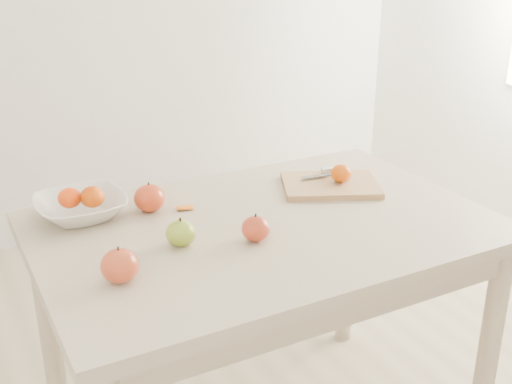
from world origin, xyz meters
name	(u,v)px	position (x,y,z in m)	size (l,w,h in m)	color
table	(265,255)	(0.00, 0.00, 0.65)	(1.20, 0.80, 0.75)	beige
cutting_board	(330,185)	(0.30, 0.13, 0.76)	(0.28, 0.21, 0.02)	tan
board_tangerine	(341,173)	(0.33, 0.12, 0.80)	(0.06, 0.06, 0.05)	#DF5407
fruit_bowl	(81,207)	(-0.42, 0.26, 0.78)	(0.24, 0.24, 0.06)	white
bowl_tangerine_near	(70,198)	(-0.45, 0.27, 0.81)	(0.06, 0.06, 0.05)	#E84108
bowl_tangerine_far	(92,197)	(-0.39, 0.25, 0.81)	(0.07, 0.07, 0.06)	#D74B07
orange_peel_a	(151,201)	(-0.22, 0.28, 0.75)	(0.06, 0.04, 0.00)	#D64E0F
orange_peel_b	(185,208)	(-0.15, 0.18, 0.75)	(0.04, 0.04, 0.00)	orange
paring_knife	(330,171)	(0.34, 0.20, 0.78)	(0.17, 0.05, 0.01)	silver
apple_green	(181,233)	(-0.25, -0.02, 0.78)	(0.07, 0.07, 0.07)	olive
apple_red_a	(150,198)	(-0.24, 0.22, 0.79)	(0.09, 0.09, 0.08)	maroon
apple_red_e	(256,229)	(-0.07, -0.08, 0.78)	(0.07, 0.07, 0.06)	#8C010D
apple_red_d	(120,266)	(-0.43, -0.12, 0.79)	(0.09, 0.09, 0.08)	maroon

